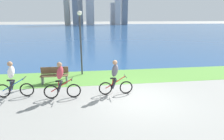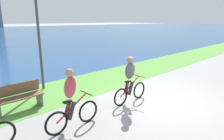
# 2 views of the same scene
# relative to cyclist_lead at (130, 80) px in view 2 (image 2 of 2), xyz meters

# --- Properties ---
(ground_plane) EXTENTS (300.00, 300.00, 0.00)m
(ground_plane) POSITION_rel_cyclist_lead_xyz_m (0.94, -0.67, -0.84)
(ground_plane) COLOR gray
(grass_strip_bayside) EXTENTS (120.00, 2.92, 0.01)m
(grass_strip_bayside) POSITION_rel_cyclist_lead_xyz_m (0.94, 2.75, -0.83)
(grass_strip_bayside) COLOR #59933D
(grass_strip_bayside) RESTS_ON ground
(cyclist_lead) EXTENTS (1.64, 0.52, 1.68)m
(cyclist_lead) POSITION_rel_cyclist_lead_xyz_m (0.00, 0.00, 0.00)
(cyclist_lead) COLOR black
(cyclist_lead) RESTS_ON ground
(cyclist_trailing) EXTENTS (1.66, 0.52, 1.69)m
(cyclist_trailing) POSITION_rel_cyclist_lead_xyz_m (-2.47, -0.11, 0.00)
(cyclist_trailing) COLOR black
(cyclist_trailing) RESTS_ON ground
(bench_near_path) EXTENTS (1.50, 0.47, 0.90)m
(bench_near_path) POSITION_rel_cyclist_lead_xyz_m (-3.10, 2.07, -0.39)
(bench_near_path) COLOR brown
(bench_near_path) RESTS_ON ground
(lamppost_tall) EXTENTS (0.28, 0.28, 3.94)m
(lamppost_tall) POSITION_rel_cyclist_lead_xyz_m (-1.62, 3.52, 1.74)
(lamppost_tall) COLOR #38383D
(lamppost_tall) RESTS_ON ground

